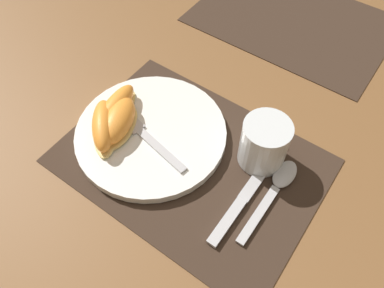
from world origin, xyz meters
name	(u,v)px	position (x,y,z in m)	size (l,w,h in m)	color
ground_plane	(191,161)	(0.00, 0.00, 0.00)	(3.00, 3.00, 0.00)	brown
placemat	(191,160)	(0.00, 0.00, 0.00)	(0.43, 0.31, 0.00)	#38281E
placemat_far	(292,19)	(-0.03, 0.45, 0.00)	(0.43, 0.31, 0.00)	#38281E
plate	(151,134)	(-0.09, 0.00, 0.01)	(0.27, 0.27, 0.02)	white
juice_glass	(264,145)	(0.09, 0.07, 0.04)	(0.08, 0.08, 0.09)	silver
knife	(248,192)	(0.11, 0.00, 0.01)	(0.02, 0.22, 0.01)	#BCBCC1
spoon	(278,184)	(0.14, 0.04, 0.01)	(0.03, 0.17, 0.01)	#BCBCC1
fork	(142,133)	(-0.09, -0.01, 0.02)	(0.18, 0.05, 0.00)	#BCBCC1
citrus_wedge_0	(114,111)	(-0.16, -0.01, 0.04)	(0.07, 0.14, 0.04)	#F4DB84
citrus_wedge_1	(118,121)	(-0.13, -0.03, 0.04)	(0.09, 0.12, 0.04)	#F4DB84
citrus_wedge_2	(104,127)	(-0.15, -0.05, 0.04)	(0.11, 0.11, 0.04)	#F4DB84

